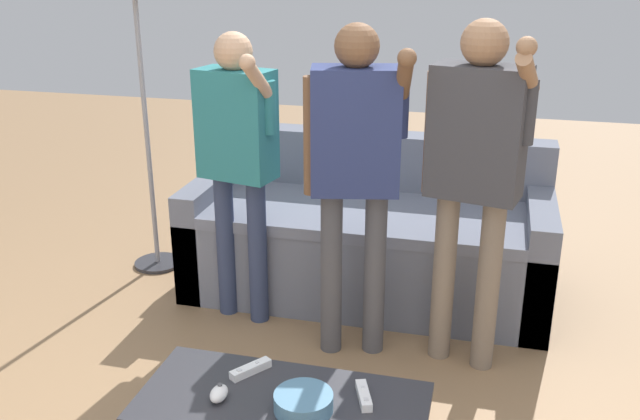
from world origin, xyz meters
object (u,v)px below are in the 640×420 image
(snack_bowl, at_px, (303,402))
(game_remote_wand_near, at_px, (364,396))
(coffee_table, at_px, (282,413))
(player_left, at_px, (237,146))
(player_center, at_px, (355,157))
(game_remote_nunchuk, at_px, (219,393))
(player_right, at_px, (475,159))
(couch, at_px, (369,238))
(game_remote_wand_far, at_px, (251,369))

(snack_bowl, height_order, game_remote_wand_near, snack_bowl)
(coffee_table, xyz_separation_m, player_left, (-0.57, 1.17, 0.58))
(coffee_table, bearing_deg, player_center, 87.61)
(game_remote_nunchuk, height_order, game_remote_wand_near, game_remote_nunchuk)
(coffee_table, bearing_deg, player_right, 61.59)
(game_remote_nunchuk, xyz_separation_m, player_left, (-0.37, 1.21, 0.50))
(couch, relative_size, coffee_table, 1.97)
(player_center, bearing_deg, player_right, 3.31)
(game_remote_nunchuk, height_order, player_center, player_center)
(coffee_table, bearing_deg, game_remote_wand_near, 14.76)
(coffee_table, height_order, game_remote_nunchuk, game_remote_nunchuk)
(game_remote_wand_far, bearing_deg, game_remote_wand_near, -7.62)
(couch, relative_size, snack_bowl, 9.82)
(game_remote_wand_near, distance_m, game_remote_wand_far, 0.42)
(player_right, bearing_deg, game_remote_wand_near, -106.64)
(game_remote_wand_far, bearing_deg, player_center, 77.18)
(player_left, relative_size, game_remote_wand_far, 9.60)
(player_center, bearing_deg, game_remote_nunchuk, -103.32)
(snack_bowl, distance_m, game_remote_wand_far, 0.29)
(player_right, bearing_deg, game_remote_nunchuk, -125.27)
(couch, height_order, game_remote_wand_near, couch)
(player_left, relative_size, player_center, 0.95)
(couch, relative_size, player_right, 1.24)
(snack_bowl, bearing_deg, player_right, 66.17)
(couch, height_order, game_remote_wand_far, couch)
(couch, bearing_deg, player_left, -139.77)
(coffee_table, height_order, snack_bowl, snack_bowl)
(player_right, height_order, game_remote_wand_far, player_right)
(coffee_table, distance_m, snack_bowl, 0.12)
(game_remote_nunchuk, distance_m, game_remote_wand_near, 0.48)
(coffee_table, bearing_deg, game_remote_wand_far, 140.66)
(player_left, bearing_deg, game_remote_wand_far, -68.16)
(player_right, xyz_separation_m, game_remote_wand_near, (-0.28, -0.94, -0.57))
(snack_bowl, bearing_deg, player_left, 118.67)
(player_center, bearing_deg, game_remote_wand_far, -102.82)
(couch, bearing_deg, game_remote_wand_far, -95.57)
(couch, relative_size, game_remote_wand_far, 12.73)
(player_right, xyz_separation_m, game_remote_wand_far, (-0.70, -0.89, -0.57))
(player_center, relative_size, player_right, 0.98)
(couch, relative_size, player_left, 1.33)
(snack_bowl, bearing_deg, game_remote_wand_near, 29.96)
(player_left, bearing_deg, snack_bowl, -61.33)
(player_right, bearing_deg, player_center, -176.69)
(game_remote_wand_far, bearing_deg, player_left, 111.84)
(game_remote_nunchuk, bearing_deg, player_left, 106.81)
(coffee_table, distance_m, game_remote_wand_near, 0.28)
(coffee_table, distance_m, player_center, 1.16)
(couch, height_order, game_remote_nunchuk, couch)
(player_left, bearing_deg, player_center, -16.66)
(couch, height_order, player_right, player_right)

